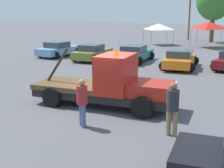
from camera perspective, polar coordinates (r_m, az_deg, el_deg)
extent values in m
plane|color=#545459|center=(13.95, -1.83, -3.98)|extent=(160.00, 160.00, 0.00)
cube|color=black|center=(13.80, -1.85, -1.89)|extent=(6.26, 2.40, 0.35)
cube|color=#B22319|center=(13.01, 7.09, -0.90)|extent=(1.87, 1.86, 0.55)
cube|color=silver|center=(12.83, 11.01, -1.38)|extent=(0.30, 1.80, 0.50)
cube|color=#B22319|center=(13.33, 0.78, 1.94)|extent=(1.54, 2.12, 1.63)
cube|color=brown|center=(14.38, -7.47, -0.19)|extent=(3.24, 2.29, 0.22)
cylinder|color=black|center=(14.54, -9.94, 3.44)|extent=(1.19, 0.24, 1.63)
cylinder|color=orange|center=(13.17, 0.79, 5.84)|extent=(0.18, 0.18, 0.20)
cylinder|color=black|center=(14.05, 7.65, -2.09)|extent=(0.88, 0.26, 0.88)
cylinder|color=black|center=(12.29, 5.52, -4.32)|extent=(0.88, 0.26, 0.88)
cylinder|color=black|center=(15.49, -7.24, -0.61)|extent=(0.88, 0.26, 0.88)
cylinder|color=black|center=(13.92, -10.95, -2.38)|extent=(0.88, 0.26, 0.88)
cylinder|color=black|center=(9.18, 16.96, -11.94)|extent=(0.68, 0.22, 0.68)
cylinder|color=#847051|center=(10.82, 10.32, -6.95)|extent=(0.17, 0.17, 0.90)
cylinder|color=#847051|center=(10.75, 11.46, -7.14)|extent=(0.17, 0.17, 0.90)
cylinder|color=#28282D|center=(10.53, 11.08, -2.93)|extent=(0.41, 0.41, 0.71)
sphere|color=brown|center=(10.41, 11.20, -0.41)|extent=(0.24, 0.24, 0.24)
cylinder|color=#475B84|center=(11.37, -5.24, -5.87)|extent=(0.16, 0.16, 0.86)
cylinder|color=#475B84|center=(11.56, -5.61, -5.55)|extent=(0.16, 0.16, 0.86)
cylinder|color=maroon|center=(11.23, -5.52, -2.00)|extent=(0.39, 0.39, 0.68)
sphere|color=#A87A56|center=(11.12, -5.57, 0.27)|extent=(0.23, 0.23, 0.23)
cube|color=#669ED1|center=(28.93, -9.70, 6.08)|extent=(2.18, 4.45, 0.60)
cube|color=#333D47|center=(28.71, -10.03, 7.12)|extent=(1.78, 1.93, 0.50)
cylinder|color=black|center=(30.65, -9.17, 6.14)|extent=(0.68, 0.22, 0.68)
cylinder|color=black|center=(29.53, -6.49, 5.95)|extent=(0.68, 0.22, 0.68)
cylinder|color=black|center=(28.48, -12.99, 5.41)|extent=(0.68, 0.22, 0.68)
cylinder|color=black|center=(27.28, -10.26, 5.19)|extent=(0.68, 0.22, 0.68)
cube|color=olive|center=(26.40, -3.55, 5.54)|extent=(2.08, 4.32, 0.60)
cube|color=#333D47|center=(26.14, -3.79, 6.68)|extent=(1.73, 1.86, 0.50)
cylinder|color=black|center=(28.09, -3.79, 5.62)|extent=(0.68, 0.22, 0.68)
cylinder|color=black|center=(27.32, -0.49, 5.42)|extent=(0.68, 0.22, 0.68)
cylinder|color=black|center=(25.61, -6.80, 4.78)|extent=(0.68, 0.22, 0.68)
cylinder|color=black|center=(24.76, -3.27, 4.55)|extent=(0.68, 0.22, 0.68)
cube|color=#196670|center=(25.65, 4.14, 5.30)|extent=(2.15, 4.60, 0.60)
cube|color=#333D47|center=(25.36, 3.99, 6.46)|extent=(1.77, 1.98, 0.50)
cylinder|color=black|center=(27.40, 3.44, 5.42)|extent=(0.68, 0.22, 0.68)
cylinder|color=black|center=(26.84, 7.04, 5.17)|extent=(0.68, 0.22, 0.68)
cylinder|color=black|center=(24.59, 0.96, 4.51)|extent=(0.68, 0.22, 0.68)
cylinder|color=black|center=(23.96, 4.93, 4.22)|extent=(0.68, 0.22, 0.68)
cube|color=orange|center=(23.30, 12.32, 4.19)|extent=(2.45, 4.73, 0.60)
cube|color=#333D47|center=(23.00, 12.32, 5.46)|extent=(1.89, 2.10, 0.50)
cylinder|color=black|center=(24.96, 10.73, 4.41)|extent=(0.68, 0.22, 0.68)
cylinder|color=black|center=(24.75, 14.82, 4.12)|extent=(0.68, 0.22, 0.68)
cylinder|color=black|center=(21.97, 9.46, 3.24)|extent=(0.68, 0.22, 0.68)
cylinder|color=black|center=(21.73, 14.09, 2.90)|extent=(0.68, 0.22, 0.68)
cylinder|color=black|center=(22.78, 18.37, 3.10)|extent=(0.68, 0.22, 0.68)
cylinder|color=#9E9EA3|center=(37.45, 5.71, 8.44)|extent=(0.07, 0.07, 1.82)
cylinder|color=#9E9EA3|center=(36.51, 9.90, 8.17)|extent=(0.07, 0.07, 1.82)
cylinder|color=#9E9EA3|center=(40.10, 7.22, 8.73)|extent=(0.07, 0.07, 1.82)
cylinder|color=#9E9EA3|center=(39.22, 11.16, 8.48)|extent=(0.07, 0.07, 1.82)
pyramid|color=white|center=(38.20, 8.56, 10.36)|extent=(2.84, 2.84, 0.71)
cylinder|color=#9E9EA3|center=(35.50, 14.14, 8.01)|extent=(0.07, 0.07, 2.06)
cylinder|color=#9E9EA3|center=(34.92, 19.30, 7.58)|extent=(0.07, 0.07, 2.06)
cylinder|color=#9E9EA3|center=(38.62, 15.24, 8.36)|extent=(0.07, 0.07, 2.06)
pyramid|color=red|center=(36.65, 17.33, 10.22)|extent=(3.21, 3.21, 0.80)
cylinder|color=brown|center=(42.73, 17.76, 9.13)|extent=(0.55, 0.55, 2.77)
ellipsoid|color=#387A33|center=(42.65, 18.15, 14.43)|extent=(4.43, 4.43, 5.15)
cube|color=black|center=(18.41, -1.63, 0.42)|extent=(0.40, 0.40, 0.04)
cone|color=orange|center=(18.35, -1.64, 1.19)|extent=(0.36, 0.36, 0.55)
cylinder|color=brown|center=(45.26, 14.06, 13.62)|extent=(0.24, 0.24, 9.14)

